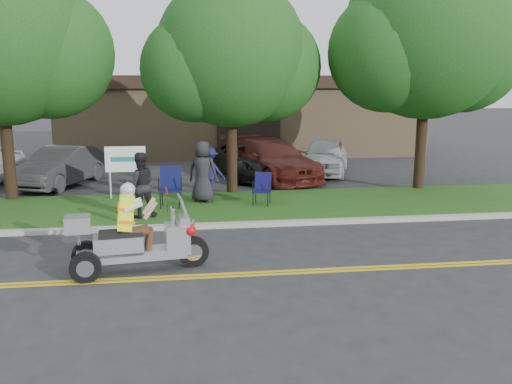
{
  "coord_description": "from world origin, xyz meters",
  "views": [
    {
      "loc": [
        -1.08,
        -10.61,
        3.77
      ],
      "look_at": [
        0.62,
        2.0,
        1.14
      ],
      "focal_mm": 38.0,
      "sensor_mm": 36.0,
      "label": 1
    }
  ],
  "objects": [
    {
      "name": "parked_car_right",
      "position": [
        2.23,
        9.86,
        0.78
      ],
      "size": [
        3.89,
        5.79,
        1.56
      ],
      "primitive_type": "imported",
      "rotation": [
        0.0,
        0.0,
        0.35
      ],
      "color": "#4C1611",
      "rests_on": "ground"
    },
    {
      "name": "tree_right",
      "position": [
        7.06,
        7.03,
        5.03
      ],
      "size": [
        6.86,
        5.6,
        8.07
      ],
      "color": "#332114",
      "rests_on": "ground"
    },
    {
      "name": "ground",
      "position": [
        0.0,
        0.0,
        0.0
      ],
      "size": [
        120.0,
        120.0,
        0.0
      ],
      "primitive_type": "plane",
      "color": "#28282B",
      "rests_on": "ground"
    },
    {
      "name": "lawn_chair_a",
      "position": [
        1.23,
        5.17,
        0.65
      ],
      "size": [
        0.65,
        0.66,
        0.96
      ],
      "rotation": [
        0.0,
        0.0,
        -0.33
      ],
      "color": "black",
      "rests_on": "grass_verge"
    },
    {
      "name": "commercial_building",
      "position": [
        2.0,
        18.98,
        2.01
      ],
      "size": [
        18.0,
        8.2,
        4.0
      ],
      "color": "#9E7F5B",
      "rests_on": "ground"
    },
    {
      "name": "lawn_chair_b",
      "position": [
        -1.49,
        5.27,
        0.77
      ],
      "size": [
        0.66,
        0.69,
        1.18
      ],
      "rotation": [
        0.0,
        0.0,
        -0.07
      ],
      "color": "black",
      "rests_on": "grass_verge"
    },
    {
      "name": "parked_car_far_right",
      "position": [
        4.66,
        10.87,
        0.74
      ],
      "size": [
        3.05,
        4.65,
        1.47
      ],
      "primitive_type": "imported",
      "rotation": [
        0.0,
        0.0,
        -0.33
      ],
      "color": "#B5B9BD",
      "rests_on": "ground"
    },
    {
      "name": "parked_car_left",
      "position": [
        -5.5,
        9.52,
        0.71
      ],
      "size": [
        2.91,
        4.56,
        1.42
      ],
      "primitive_type": "imported",
      "rotation": [
        0.0,
        0.0,
        -0.36
      ],
      "color": "#2F2F31",
      "rests_on": "ground"
    },
    {
      "name": "spectator_adult_mid",
      "position": [
        -2.27,
        4.06,
        0.99
      ],
      "size": [
        0.99,
        0.85,
        1.78
      ],
      "primitive_type": "imported",
      "rotation": [
        0.0,
        0.0,
        3.36
      ],
      "color": "black",
      "rests_on": "grass_verge"
    },
    {
      "name": "tree_left",
      "position": [
        -6.44,
        7.03,
        4.85
      ],
      "size": [
        6.62,
        5.4,
        7.78
      ],
      "color": "#332114",
      "rests_on": "ground"
    },
    {
      "name": "grass_verge",
      "position": [
        0.0,
        5.2,
        0.06
      ],
      "size": [
        60.0,
        4.0,
        0.1
      ],
      "primitive_type": "cube",
      "color": "#1F5216",
      "rests_on": "ground"
    },
    {
      "name": "centerline_near",
      "position": [
        0.0,
        -0.58,
        0.01
      ],
      "size": [
        60.0,
        0.1,
        0.01
      ],
      "primitive_type": "cube",
      "color": "gold",
      "rests_on": "ground"
    },
    {
      "name": "business_sign",
      "position": [
        -2.9,
        6.6,
        1.26
      ],
      "size": [
        1.25,
        0.06,
        1.75
      ],
      "color": "silver",
      "rests_on": "ground"
    },
    {
      "name": "trike_scooter",
      "position": [
        -2.14,
        -0.03,
        0.64
      ],
      "size": [
        2.79,
        1.01,
        1.82
      ],
      "rotation": [
        0.0,
        0.0,
        0.13
      ],
      "color": "black",
      "rests_on": "ground"
    },
    {
      "name": "curb",
      "position": [
        0.0,
        3.05,
        0.06
      ],
      "size": [
        60.0,
        0.25,
        0.12
      ],
      "primitive_type": "cube",
      "color": "#A8A89E",
      "rests_on": "ground"
    },
    {
      "name": "tree_mid",
      "position": [
        0.55,
        7.23,
        4.43
      ],
      "size": [
        5.88,
        4.8,
        7.05
      ],
      "color": "#332114",
      "rests_on": "ground"
    },
    {
      "name": "parked_car_mid",
      "position": [
        1.5,
        10.37,
        0.66
      ],
      "size": [
        3.3,
        5.17,
        1.33
      ],
      "primitive_type": "imported",
      "rotation": [
        0.0,
        0.0,
        0.25
      ],
      "color": "black",
      "rests_on": "ground"
    },
    {
      "name": "spectator_chair_a",
      "position": [
        -0.27,
        6.64,
        0.89
      ],
      "size": [
        1.16,
        0.91,
        1.57
      ],
      "primitive_type": "imported",
      "rotation": [
        0.0,
        0.0,
        2.77
      ],
      "color": "#1A1B49",
      "rests_on": "grass_verge"
    },
    {
      "name": "spectator_chair_b",
      "position": [
        -0.52,
        5.74,
        1.05
      ],
      "size": [
        1.08,
        0.89,
        1.89
      ],
      "primitive_type": "imported",
      "rotation": [
        0.0,
        0.0,
        2.78
      ],
      "color": "black",
      "rests_on": "grass_verge"
    },
    {
      "name": "child_right",
      "position": [
        -2.54,
        3.4,
        0.53
      ],
      "size": [
        0.51,
        0.46,
        0.85
      ],
      "primitive_type": "imported",
      "rotation": [
        0.0,
        0.0,
        2.73
      ],
      "color": "silver",
      "rests_on": "grass_verge"
    },
    {
      "name": "centerline_far",
      "position": [
        0.0,
        -0.42,
        0.01
      ],
      "size": [
        60.0,
        0.1,
        0.01
      ],
      "primitive_type": "cube",
      "color": "gold",
      "rests_on": "ground"
    }
  ]
}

